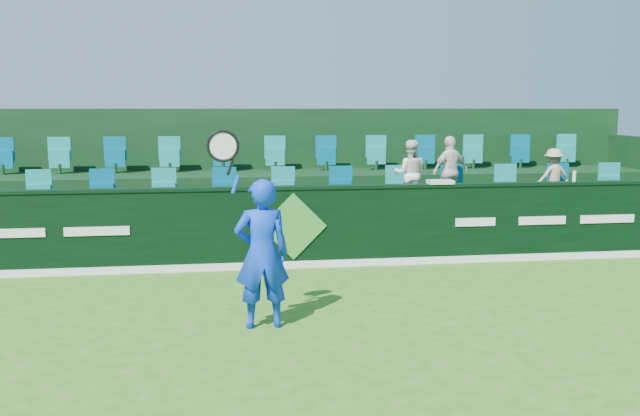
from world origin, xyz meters
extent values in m
plane|color=#2D6B19|center=(0.00, 0.00, 0.00)|extent=(60.00, 60.00, 0.00)
cube|color=black|center=(0.00, 4.00, 0.65)|extent=(16.00, 0.20, 1.30)
cube|color=black|center=(0.00, 4.00, 1.32)|extent=(16.00, 0.24, 0.05)
cube|color=white|center=(0.00, 3.89, 0.06)|extent=(16.00, 0.02, 0.12)
cube|color=#388932|center=(0.00, 3.88, 0.70)|extent=(1.10, 0.02, 1.10)
cube|color=white|center=(-4.30, 3.89, 0.70)|extent=(0.85, 0.01, 0.14)
cube|color=white|center=(-3.10, 3.89, 0.70)|extent=(1.00, 0.01, 0.14)
cube|color=white|center=(3.10, 3.89, 0.70)|extent=(0.70, 0.01, 0.14)
cube|color=white|center=(4.30, 3.89, 0.70)|extent=(0.85, 0.01, 0.14)
cube|color=white|center=(5.50, 3.89, 0.70)|extent=(1.00, 0.01, 0.14)
cube|color=black|center=(0.00, 5.10, 0.40)|extent=(16.00, 2.00, 0.80)
cube|color=black|center=(0.00, 7.00, 0.65)|extent=(16.00, 1.80, 1.30)
cube|color=black|center=(0.00, 8.00, 1.30)|extent=(16.00, 0.20, 2.60)
cube|color=teal|center=(0.00, 5.50, 1.10)|extent=(13.50, 0.50, 0.60)
cube|color=teal|center=(0.00, 7.30, 1.60)|extent=(13.50, 0.50, 0.60)
imported|color=#0C37D9|center=(-0.71, 0.82, 0.90)|extent=(0.68, 0.46, 1.79)
cylinder|color=#143FBF|center=(-1.01, 0.72, 1.75)|extent=(0.11, 0.04, 0.22)
cylinder|color=black|center=(-1.07, 0.72, 1.95)|extent=(0.10, 0.03, 0.20)
torus|color=black|center=(-1.15, 0.72, 2.19)|extent=(0.48, 0.04, 0.48)
cylinder|color=silver|center=(-1.15, 0.72, 2.19)|extent=(0.39, 0.01, 0.39)
imported|color=white|center=(2.29, 5.12, 1.42)|extent=(0.71, 0.62, 1.24)
imported|color=silver|center=(3.05, 5.12, 1.45)|extent=(0.83, 0.56, 1.31)
imported|color=tan|center=(5.08, 5.12, 1.33)|extent=(0.73, 0.48, 1.06)
cube|color=silver|center=(2.50, 4.00, 1.38)|extent=(0.42, 0.27, 0.06)
cylinder|color=silver|center=(4.90, 4.00, 1.44)|extent=(0.06, 0.06, 0.19)
camera|label=1|loc=(-1.23, -7.50, 2.62)|focal=40.00mm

